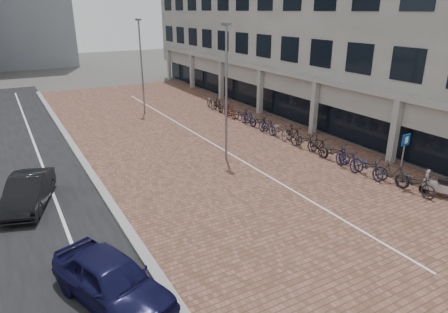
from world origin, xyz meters
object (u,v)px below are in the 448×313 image
at_px(scooter_front, 440,185).
at_px(parking_sign, 404,152).
at_px(car_navy, 112,280).
at_px(car_dark, 28,192).

height_order(scooter_front, parking_sign, parking_sign).
height_order(car_navy, parking_sign, parking_sign).
distance_m(car_navy, parking_sign, 13.27).
height_order(car_dark, parking_sign, parking_sign).
bearing_deg(parking_sign, car_navy, -177.06).
xyz_separation_m(scooter_front, parking_sign, (-0.55, 1.57, 1.10)).
relative_size(car_navy, car_dark, 1.05).
relative_size(car_navy, parking_sign, 1.67).
height_order(car_dark, scooter_front, car_dark).
bearing_deg(car_navy, parking_sign, -14.36).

